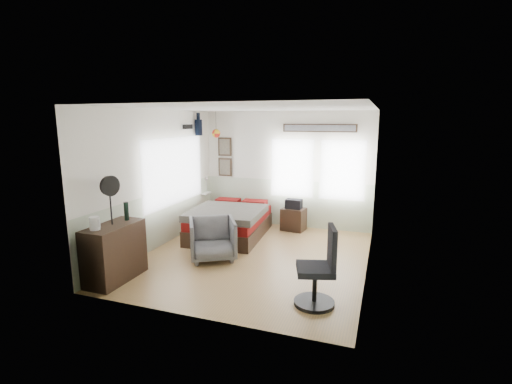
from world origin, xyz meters
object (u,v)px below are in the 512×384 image
dresser (115,252)px  armchair (213,239)px  bed (230,222)px  nightstand (294,219)px  task_chair (320,274)px

dresser → armchair: (1.05, 1.33, -0.08)m
bed → nightstand: size_ratio=4.13×
task_chair → dresser: bearing=168.0°
dresser → armchair: 1.70m
nightstand → task_chair: (1.17, -3.32, 0.20)m
bed → task_chair: size_ratio=1.89×
bed → nightstand: (1.20, 0.90, -0.06)m
dresser → nightstand: size_ratio=1.96×
bed → armchair: bearing=-84.2°
bed → task_chair: (2.37, -2.42, 0.14)m
armchair → task_chair: (2.13, -1.08, 0.08)m
bed → armchair: 1.36m
dresser → nightstand: bearing=60.5°
task_chair → armchair: bearing=136.7°
bed → dresser: size_ratio=2.11×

